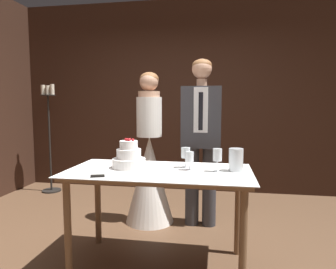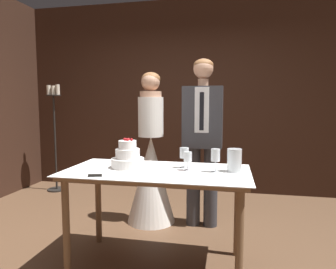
# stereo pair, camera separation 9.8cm
# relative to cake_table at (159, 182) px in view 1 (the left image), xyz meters

# --- Properties ---
(ground_plane) EXTENTS (40.00, 40.00, 0.00)m
(ground_plane) POSITION_rel_cake_table_xyz_m (-0.10, 0.06, -0.70)
(ground_plane) COLOR brown
(wall_back) EXTENTS (5.24, 0.12, 2.88)m
(wall_back) POSITION_rel_cake_table_xyz_m (-0.10, 2.28, 0.74)
(wall_back) COLOR #382116
(wall_back) RESTS_ON ground_plane
(cake_table) EXTENTS (1.48, 0.76, 0.80)m
(cake_table) POSITION_rel_cake_table_xyz_m (0.00, 0.00, 0.00)
(cake_table) COLOR brown
(cake_table) RESTS_ON ground_plane
(tiered_cake) EXTENTS (0.28, 0.28, 0.25)m
(tiered_cake) POSITION_rel_cake_table_xyz_m (-0.26, 0.05, 0.18)
(tiered_cake) COLOR white
(tiered_cake) RESTS_ON cake_table
(cake_knife) EXTENTS (0.37, 0.13, 0.02)m
(cake_knife) POSITION_rel_cake_table_xyz_m (-0.33, -0.29, 0.10)
(cake_knife) COLOR silver
(cake_knife) RESTS_ON cake_table
(wine_glass_near) EXTENTS (0.07, 0.07, 0.18)m
(wine_glass_near) POSITION_rel_cake_table_xyz_m (0.47, 0.03, 0.22)
(wine_glass_near) COLOR silver
(wine_glass_near) RESTS_ON cake_table
(wine_glass_middle) EXTENTS (0.07, 0.07, 0.15)m
(wine_glass_middle) POSITION_rel_cake_table_xyz_m (0.25, 0.04, 0.20)
(wine_glass_middle) COLOR silver
(wine_glass_middle) RESTS_ON cake_table
(wine_glass_far) EXTENTS (0.08, 0.08, 0.17)m
(wine_glass_far) POSITION_rel_cake_table_xyz_m (0.20, 0.14, 0.22)
(wine_glass_far) COLOR silver
(wine_glass_far) RESTS_ON cake_table
(hurricane_candle) EXTENTS (0.11, 0.11, 0.18)m
(hurricane_candle) POSITION_rel_cake_table_xyz_m (0.61, 0.07, 0.18)
(hurricane_candle) COLOR silver
(hurricane_candle) RESTS_ON cake_table
(bride) EXTENTS (0.54, 0.54, 1.68)m
(bride) POSITION_rel_cake_table_xyz_m (-0.29, 0.89, -0.09)
(bride) COLOR white
(bride) RESTS_ON ground_plane
(groom) EXTENTS (0.42, 0.25, 1.80)m
(groom) POSITION_rel_cake_table_xyz_m (0.29, 0.89, 0.31)
(groom) COLOR #38383D
(groom) RESTS_ON ground_plane
(candle_stand) EXTENTS (0.28, 0.28, 1.62)m
(candle_stand) POSITION_rel_cake_table_xyz_m (-2.04, 1.79, 0.15)
(candle_stand) COLOR black
(candle_stand) RESTS_ON ground_plane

